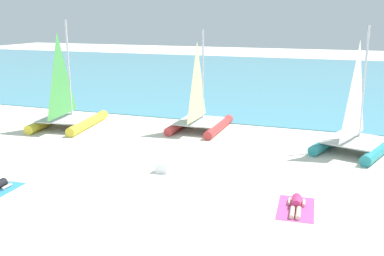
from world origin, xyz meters
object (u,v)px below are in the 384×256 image
sailboat_teal (355,133)px  towel_right (296,208)px  sunbather_right (296,204)px  cooler_box (163,168)px  sailboat_red (200,115)px  sailboat_yellow (67,112)px

sailboat_teal → towel_right: size_ratio=2.84×
sailboat_teal → sunbather_right: bearing=-84.9°
towel_right → cooler_box: bearing=162.7°
sailboat_teal → sunbather_right: size_ratio=3.45×
sailboat_teal → sailboat_red: bearing=-170.8°
sailboat_yellow → towel_right: size_ratio=2.95×
sailboat_teal → cooler_box: bearing=-123.1°
sailboat_red → sunbather_right: sailboat_red is taller
sunbather_right → sailboat_red: bearing=121.8°
towel_right → sunbather_right: bearing=94.3°
sailboat_yellow → sunbather_right: 14.35m
sailboat_yellow → sunbather_right: sailboat_yellow is taller
sunbather_right → cooler_box: 5.40m
sailboat_teal → sailboat_yellow: sailboat_yellow is taller
sailboat_red → sailboat_yellow: sailboat_yellow is taller
towel_right → sailboat_red: bearing=125.9°
sailboat_red → sunbather_right: (5.98, -8.19, -0.63)m
cooler_box → sailboat_red: bearing=96.9°
sailboat_red → sailboat_yellow: bearing=-165.2°
towel_right → sunbather_right: sunbather_right is taller
sailboat_teal → sunbather_right: sailboat_teal is taller
towel_right → cooler_box: 5.43m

